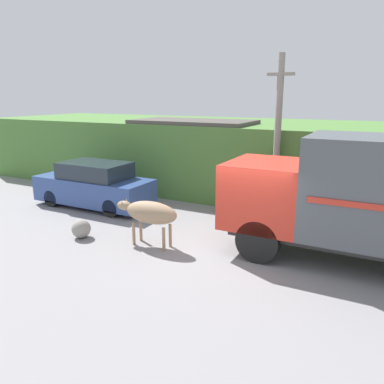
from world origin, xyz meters
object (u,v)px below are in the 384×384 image
(utility_pole, at_px, (277,136))
(roadside_rock, at_px, (81,229))
(parked_suv, at_px, (94,185))
(cargo_truck, at_px, (374,198))
(pedestrian_on_hill, at_px, (225,190))
(brown_cow, at_px, (150,213))

(utility_pole, bearing_deg, roadside_rock, -134.64)
(parked_suv, bearing_deg, roadside_rock, -56.89)
(cargo_truck, distance_m, pedestrian_on_hill, 5.68)
(parked_suv, height_order, utility_pole, utility_pole)
(cargo_truck, height_order, brown_cow, cargo_truck)
(parked_suv, xyz_separation_m, utility_pole, (6.64, 1.94, 2.08))
(parked_suv, distance_m, roadside_rock, 3.46)
(pedestrian_on_hill, relative_size, utility_pole, 0.28)
(brown_cow, relative_size, roadside_rock, 3.49)
(brown_cow, height_order, utility_pole, utility_pole)
(utility_pole, distance_m, roadside_rock, 7.19)
(cargo_truck, xyz_separation_m, roadside_rock, (-7.93, -1.84, -1.54))
(brown_cow, xyz_separation_m, parked_suv, (-4.18, 2.35, -0.15))
(utility_pole, height_order, roadside_rock, utility_pole)
(cargo_truck, height_order, parked_suv, cargo_truck)
(pedestrian_on_hill, bearing_deg, utility_pole, -156.03)
(roadside_rock, bearing_deg, cargo_truck, 13.08)
(parked_suv, bearing_deg, utility_pole, 14.86)
(brown_cow, distance_m, pedestrian_on_hill, 3.98)
(brown_cow, relative_size, utility_pole, 0.36)
(cargo_truck, height_order, pedestrian_on_hill, cargo_truck)
(parked_suv, distance_m, utility_pole, 7.22)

